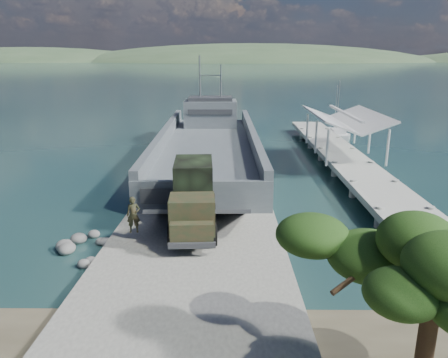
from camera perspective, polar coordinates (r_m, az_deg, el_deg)
ground at (r=24.45m, az=-3.90°, el=-9.76°), size 1400.00×1400.00×0.00m
boat_ramp at (r=23.44m, az=-4.09°, el=-10.28°), size 10.00×18.00×0.50m
shoreline_rocks at (r=26.10m, az=-17.68°, el=-8.79°), size 3.20×5.60×0.90m
distant_headlands at (r=584.01m, az=5.46°, el=15.01°), size 1000.00×240.00×48.00m
pier at (r=43.16m, az=15.54°, el=3.42°), size 6.40×44.00×6.10m
landing_craft at (r=44.74m, az=-2.07°, el=3.54°), size 10.15×38.03×11.25m
military_truck at (r=26.25m, az=-4.03°, el=-2.33°), size 3.03×8.21×3.74m
soldier at (r=25.22m, az=-11.70°, el=-5.44°), size 0.82×0.60×2.07m
sailboat_near at (r=59.11m, az=14.46°, el=5.62°), size 1.83×6.18×7.52m
sailboat_far at (r=60.30m, az=14.25°, el=5.80°), size 2.93×5.87×6.88m
overhang_tree at (r=13.77m, az=23.64°, el=-10.64°), size 6.56×6.04×5.95m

